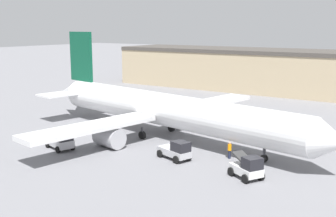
# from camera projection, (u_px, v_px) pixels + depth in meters

# --- Properties ---
(ground_plane) EXTENTS (400.00, 400.00, 0.00)m
(ground_plane) POSITION_uv_depth(u_px,v_px,m) (168.00, 138.00, 47.31)
(ground_plane) COLOR slate
(airplane) EXTENTS (41.14, 33.10, 11.62)m
(airplane) POSITION_uv_depth(u_px,v_px,m) (161.00, 109.00, 47.41)
(airplane) COLOR silver
(airplane) RESTS_ON ground_plane
(ground_crew_worker) EXTENTS (0.36, 0.36, 1.65)m
(ground_crew_worker) POSITION_uv_depth(u_px,v_px,m) (230.00, 150.00, 39.76)
(ground_crew_worker) COLOR #1E2338
(ground_crew_worker) RESTS_ON ground_plane
(baggage_tug) EXTENTS (3.75, 2.60, 1.90)m
(baggage_tug) POSITION_uv_depth(u_px,v_px,m) (176.00, 150.00, 39.41)
(baggage_tug) COLOR #B2B2B7
(baggage_tug) RESTS_ON ground_plane
(belt_loader_truck) EXTENTS (3.22, 2.90, 1.99)m
(belt_loader_truck) POSITION_uv_depth(u_px,v_px,m) (248.00, 168.00, 34.44)
(belt_loader_truck) COLOR silver
(belt_loader_truck) RESTS_ON ground_plane
(pushback_tug) EXTENTS (3.75, 2.63, 2.24)m
(pushback_tug) POSITION_uv_depth(u_px,v_px,m) (61.00, 140.00, 42.64)
(pushback_tug) COLOR #B2B2B7
(pushback_tug) RESTS_ON ground_plane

